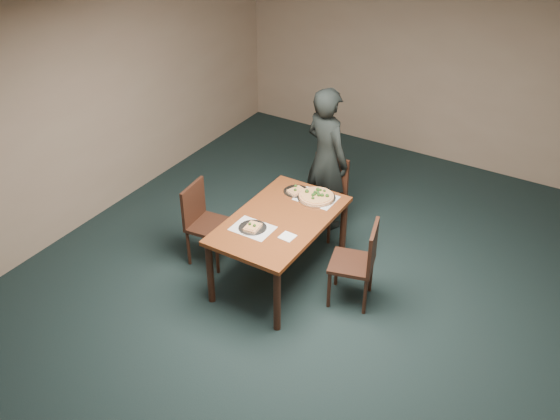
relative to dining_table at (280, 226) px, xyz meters
The scene contains 13 objects.
ground 0.94m from the dining_table, 49.17° to the right, with size 8.00×8.00×0.00m, color black.
room_shell 1.27m from the dining_table, 49.17° to the right, with size 8.00×8.00×8.00m.
dining_table is the anchor object (origin of this frame).
chair_far 1.09m from the dining_table, 91.47° to the left, with size 0.42×0.42×0.91m.
chair_left 0.91m from the dining_table, behind, with size 0.46×0.46×0.91m.
chair_right 0.88m from the dining_table, ahead, with size 0.52×0.52×0.91m.
diner 1.22m from the dining_table, 95.21° to the left, with size 0.62×0.41×1.71m, color black.
placemat_main 0.55m from the dining_table, 76.51° to the left, with size 0.42×0.32×0.00m, color white.
placemat_near 0.34m from the dining_table, 114.77° to the right, with size 0.40×0.30×0.00m, color white.
pizza_pan 0.56m from the dining_table, 76.53° to the left, with size 0.41×0.41×0.07m.
slice_plate_near 0.34m from the dining_table, 114.79° to the right, with size 0.28×0.28×0.06m.
slice_plate_far 0.55m from the dining_table, 102.53° to the left, with size 0.28×0.28×0.06m.
napkin 0.34m from the dining_table, 46.04° to the right, with size 0.14×0.14×0.01m, color white.
Camera 1 is at (2.29, -3.95, 4.23)m, focal length 40.00 mm.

